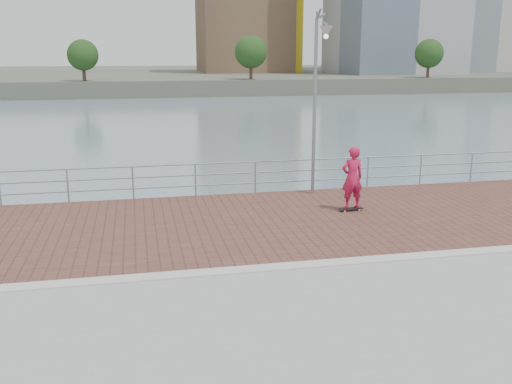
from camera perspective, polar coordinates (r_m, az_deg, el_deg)
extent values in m
plane|color=slate|center=(13.79, 1.78, -15.45)|extent=(400.00, 400.00, 0.00)
cube|color=brown|center=(16.25, -1.17, -3.09)|extent=(40.00, 6.80, 0.02)
cube|color=#B7B5AD|center=(12.92, 1.85, -7.57)|extent=(40.00, 0.40, 0.06)
cube|color=#4C5142|center=(134.32, -10.87, 11.29)|extent=(320.00, 95.00, 2.50)
cylinder|color=#8C9EA8|center=(19.62, -24.26, 0.26)|extent=(0.06, 0.06, 1.10)
cylinder|color=#8C9EA8|center=(19.27, -18.30, 0.57)|extent=(0.06, 0.06, 1.10)
cylinder|color=#8C9EA8|center=(19.14, -12.20, 0.88)|extent=(0.06, 0.06, 1.10)
cylinder|color=#8C9EA8|center=(19.23, -6.08, 1.18)|extent=(0.06, 0.06, 1.10)
cylinder|color=#8C9EA8|center=(19.53, -0.08, 1.46)|extent=(0.06, 0.06, 1.10)
cylinder|color=#8C9EA8|center=(20.05, 5.68, 1.71)|extent=(0.06, 0.06, 1.10)
cylinder|color=#8C9EA8|center=(20.75, 11.09, 1.93)|extent=(0.06, 0.06, 1.10)
cylinder|color=#8C9EA8|center=(21.63, 16.12, 2.12)|extent=(0.06, 0.06, 1.10)
cylinder|color=#8C9EA8|center=(22.65, 20.72, 2.28)|extent=(0.06, 0.06, 1.10)
cylinder|color=#8C9EA8|center=(19.24, -3.08, 2.92)|extent=(39.00, 0.05, 0.05)
cylinder|color=#8C9EA8|center=(19.32, -3.06, 1.83)|extent=(39.00, 0.05, 0.05)
cylinder|color=#8C9EA8|center=(19.40, -3.05, 0.78)|extent=(39.00, 0.05, 0.05)
cylinder|color=gray|center=(19.17, 5.87, 8.23)|extent=(0.12, 0.12, 5.78)
cylinder|color=gray|center=(18.65, 6.57, 16.95)|extent=(0.07, 0.96, 0.07)
cone|color=#B2B2AD|center=(18.18, 7.05, 16.41)|extent=(0.42, 0.42, 0.34)
cube|color=black|center=(17.63, 9.47, -1.64)|extent=(0.76, 0.25, 0.03)
cylinder|color=beige|center=(17.48, 8.86, -1.90)|extent=(0.06, 0.04, 0.06)
cylinder|color=beige|center=(17.69, 10.26, -1.77)|extent=(0.06, 0.04, 0.06)
cylinder|color=beige|center=(17.60, 8.67, -1.79)|extent=(0.06, 0.04, 0.06)
cylinder|color=beige|center=(17.80, 10.07, -1.66)|extent=(0.06, 0.04, 0.06)
imported|color=#B81841|center=(17.40, 9.60, 1.41)|extent=(0.73, 0.51, 1.90)
cube|color=brown|center=(124.21, -1.31, 18.52)|extent=(18.00, 18.00, 28.60)
cylinder|color=#473323|center=(88.99, -16.84, 11.69)|extent=(0.50, 0.50, 3.50)
sphere|color=#193814|center=(88.96, -16.94, 12.98)|extent=(4.49, 4.49, 4.49)
cylinder|color=#473323|center=(90.49, -0.51, 12.43)|extent=(0.50, 0.50, 3.90)
sphere|color=#193814|center=(90.46, -0.51, 13.84)|extent=(5.02, 5.02, 5.02)
cylinder|color=#473323|center=(100.80, 16.84, 11.93)|extent=(0.50, 0.50, 3.66)
sphere|color=#193814|center=(100.77, 16.92, 13.11)|extent=(4.70, 4.70, 4.70)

